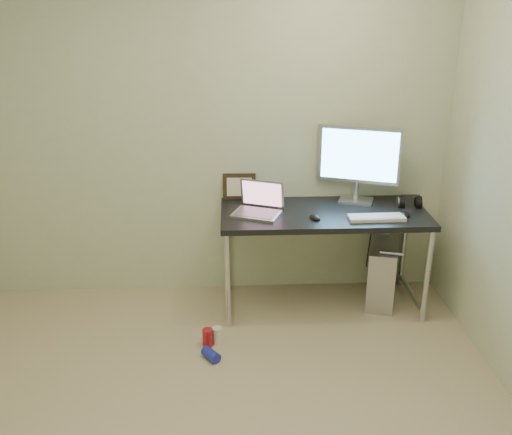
# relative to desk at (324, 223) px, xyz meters

# --- Properties ---
(wall_back) EXTENTS (3.50, 0.02, 2.50)m
(wall_back) POSITION_rel_desk_xyz_m (-0.80, 0.32, 0.59)
(wall_back) COLOR beige
(wall_back) RESTS_ON ground
(desk) EXTENTS (1.46, 0.64, 0.75)m
(desk) POSITION_rel_desk_xyz_m (0.00, 0.00, 0.00)
(desk) COLOR black
(desk) RESTS_ON ground
(tower_computer) EXTENTS (0.32, 0.49, 0.50)m
(tower_computer) POSITION_rel_desk_xyz_m (0.47, 0.03, -0.43)
(tower_computer) COLOR #AAABAF
(tower_computer) RESTS_ON ground
(cable_a) EXTENTS (0.01, 0.16, 0.69)m
(cable_a) POSITION_rel_desk_xyz_m (0.42, 0.27, -0.26)
(cable_a) COLOR black
(cable_a) RESTS_ON ground
(cable_b) EXTENTS (0.02, 0.11, 0.71)m
(cable_b) POSITION_rel_desk_xyz_m (0.51, 0.25, -0.28)
(cable_b) COLOR black
(cable_b) RESTS_ON ground
(can_red) EXTENTS (0.07, 0.07, 0.12)m
(can_red) POSITION_rel_desk_xyz_m (-0.83, -0.51, -0.60)
(can_red) COLOR #AB191F
(can_red) RESTS_ON ground
(can_white) EXTENTS (0.08, 0.08, 0.12)m
(can_white) POSITION_rel_desk_xyz_m (-0.77, -0.49, -0.60)
(can_white) COLOR white
(can_white) RESTS_ON ground
(can_blue) EXTENTS (0.13, 0.14, 0.07)m
(can_blue) POSITION_rel_desk_xyz_m (-0.80, -0.67, -0.63)
(can_blue) COLOR #1E29B3
(can_blue) RESTS_ON ground
(laptop) EXTENTS (0.39, 0.36, 0.22)m
(laptop) POSITION_rel_desk_xyz_m (-0.47, -0.01, 0.14)
(laptop) COLOR silver
(laptop) RESTS_ON desk
(monitor) EXTENTS (0.58, 0.25, 0.56)m
(monitor) POSITION_rel_desk_xyz_m (0.27, 0.20, 0.41)
(monitor) COLOR silver
(monitor) RESTS_ON desk
(keyboard) EXTENTS (0.39, 0.13, 0.02)m
(keyboard) POSITION_rel_desk_xyz_m (0.33, -0.17, 0.10)
(keyboard) COLOR silver
(keyboard) RESTS_ON desk
(mouse_right) EXTENTS (0.08, 0.12, 0.04)m
(mouse_right) POSITION_rel_desk_xyz_m (0.54, -0.11, 0.11)
(mouse_right) COLOR black
(mouse_right) RESTS_ON desk
(mouse_left) EXTENTS (0.09, 0.12, 0.04)m
(mouse_left) POSITION_rel_desk_xyz_m (-0.09, -0.14, 0.10)
(mouse_left) COLOR black
(mouse_left) RESTS_ON desk
(headphones) EXTENTS (0.17, 0.11, 0.11)m
(headphones) POSITION_rel_desk_xyz_m (0.63, 0.08, 0.12)
(headphones) COLOR black
(headphones) RESTS_ON desk
(picture_frame) EXTENTS (0.25, 0.08, 0.20)m
(picture_frame) POSITION_rel_desk_xyz_m (-0.60, 0.29, 0.18)
(picture_frame) COLOR black
(picture_frame) RESTS_ON desk
(webcam) EXTENTS (0.04, 0.04, 0.11)m
(webcam) POSITION_rel_desk_xyz_m (-0.37, 0.29, 0.17)
(webcam) COLOR silver
(webcam) RESTS_ON desk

